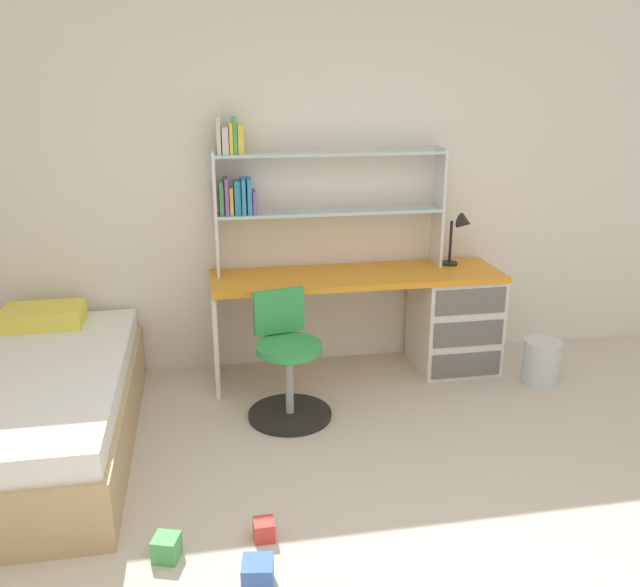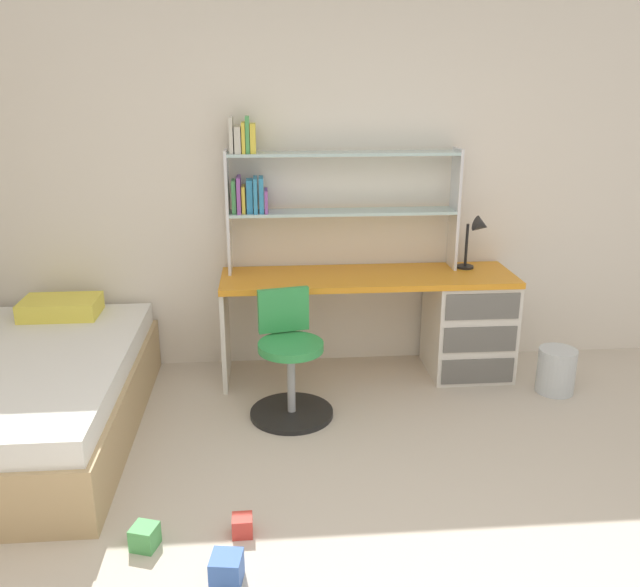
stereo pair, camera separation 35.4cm
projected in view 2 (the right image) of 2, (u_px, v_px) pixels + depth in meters
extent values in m
cube|color=silver|center=(338.00, 182.00, 4.64)|extent=(6.00, 0.06, 2.64)
cube|color=orange|center=(368.00, 278.00, 4.52)|extent=(2.00, 0.56, 0.04)
cube|color=silver|center=(468.00, 325.00, 4.69)|extent=(0.55, 0.53, 0.70)
cube|color=silver|center=(225.00, 332.00, 4.56)|extent=(0.03, 0.50, 0.70)
cube|color=#64625E|center=(478.00, 371.00, 4.51)|extent=(0.50, 0.01, 0.18)
cube|color=#64625E|center=(480.00, 339.00, 4.44)|extent=(0.50, 0.01, 0.18)
cube|color=#64625E|center=(483.00, 307.00, 4.37)|extent=(0.50, 0.01, 0.18)
cube|color=silver|center=(228.00, 212.00, 4.47)|extent=(0.02, 0.22, 0.83)
cube|color=silver|center=(455.00, 209.00, 4.59)|extent=(0.02, 0.22, 0.83)
cube|color=silver|center=(343.00, 212.00, 4.53)|extent=(1.54, 0.22, 0.02)
cube|color=silver|center=(344.00, 153.00, 4.41)|extent=(1.54, 0.22, 0.02)
cube|color=#4CA559|center=(234.00, 196.00, 4.44)|extent=(0.03, 0.14, 0.22)
cube|color=purple|center=(239.00, 194.00, 4.44)|extent=(0.02, 0.20, 0.24)
cube|color=yellow|center=(244.00, 199.00, 4.45)|extent=(0.02, 0.15, 0.18)
cube|color=#338CBF|center=(250.00, 196.00, 4.45)|extent=(0.04, 0.14, 0.22)
cube|color=#338CBF|center=(256.00, 195.00, 4.45)|extent=(0.03, 0.19, 0.23)
cube|color=#338CBF|center=(261.00, 195.00, 4.45)|extent=(0.03, 0.17, 0.23)
cube|color=purple|center=(266.00, 201.00, 4.47)|extent=(0.02, 0.18, 0.15)
cube|color=beige|center=(231.00, 135.00, 4.32)|extent=(0.02, 0.18, 0.23)
cube|color=beige|center=(238.00, 140.00, 4.33)|extent=(0.04, 0.18, 0.17)
cube|color=yellow|center=(243.00, 138.00, 4.33)|extent=(0.02, 0.16, 0.19)
cube|color=#4CA559|center=(248.00, 135.00, 4.32)|extent=(0.03, 0.15, 0.23)
cube|color=yellow|center=(253.00, 138.00, 4.33)|extent=(0.04, 0.16, 0.19)
cylinder|color=black|center=(465.00, 267.00, 4.68)|extent=(0.12, 0.12, 0.02)
cylinder|color=black|center=(466.00, 245.00, 4.63)|extent=(0.02, 0.02, 0.30)
cone|color=black|center=(481.00, 225.00, 4.55)|extent=(0.12, 0.11, 0.13)
cylinder|color=black|center=(292.00, 413.00, 4.16)|extent=(0.52, 0.52, 0.03)
cylinder|color=#A5A8AD|center=(291.00, 383.00, 4.09)|extent=(0.05, 0.05, 0.44)
cylinder|color=green|center=(291.00, 347.00, 4.02)|extent=(0.40, 0.40, 0.05)
cube|color=green|center=(283.00, 310.00, 4.13)|extent=(0.32, 0.10, 0.28)
cube|color=tan|center=(32.00, 409.00, 3.87)|extent=(1.18, 1.96, 0.35)
cube|color=white|center=(27.00, 370.00, 3.79)|extent=(1.12, 1.90, 0.14)
cube|color=#EAD84C|center=(61.00, 307.00, 4.44)|extent=(0.50, 0.32, 0.12)
cylinder|color=silver|center=(556.00, 371.00, 4.43)|extent=(0.25, 0.25, 0.30)
cube|color=#479E51|center=(145.00, 537.00, 2.97)|extent=(0.14, 0.14, 0.11)
cube|color=#3860B7|center=(227.00, 569.00, 2.76)|extent=(0.15, 0.15, 0.13)
cube|color=red|center=(242.00, 526.00, 3.06)|extent=(0.10, 0.10, 0.09)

